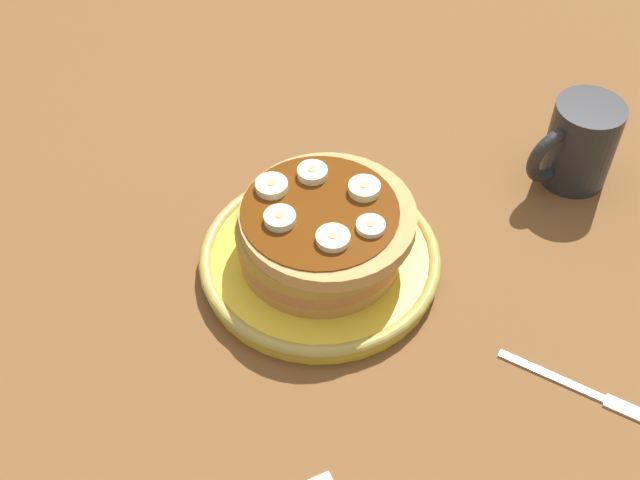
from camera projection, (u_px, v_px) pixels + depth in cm
name	position (u px, v px, depth cm)	size (l,w,h in cm)	color
ground_plane	(320.00, 277.00, 79.83)	(140.00, 140.00, 3.00)	brown
plate	(320.00, 259.00, 77.85)	(23.13, 23.13, 2.15)	yellow
pancake_stack	(323.00, 234.00, 74.91)	(16.56, 16.36, 6.18)	#C88A41
banana_slice_0	(280.00, 219.00, 71.62)	(2.87, 2.87, 1.02)	#EFF0C1
banana_slice_1	(333.00, 238.00, 70.13)	(3.02, 3.02, 0.89)	#F9F3C3
banana_slice_2	(272.00, 187.00, 74.34)	(3.01, 3.01, 1.01)	#FDEEBE
banana_slice_3	(362.00, 186.00, 74.35)	(2.97, 2.97, 1.07)	#F3F2B8
banana_slice_4	(371.00, 227.00, 71.14)	(2.60, 2.60, 0.79)	#FDE8C6
banana_slice_5	(312.00, 173.00, 75.53)	(2.85, 2.85, 1.02)	#F9EDB3
coffee_mug	(578.00, 143.00, 83.49)	(10.54, 7.08, 9.45)	#262628
fork	(580.00, 388.00, 69.36)	(7.36, 11.74, 0.50)	silver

